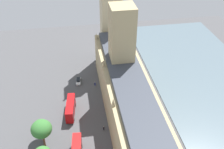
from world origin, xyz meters
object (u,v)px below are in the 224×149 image
parliament_building (127,93)px  plane_tree_far_end (41,127)px  plane_tree_trailing (41,129)px  pedestrian_leading (104,128)px  double_decker_bus_under_trees (71,108)px  car_white_corner (78,81)px  pedestrian_midblock (95,84)px

parliament_building → plane_tree_far_end: parliament_building is taller
plane_tree_trailing → parliament_building: bearing=-160.4°
pedestrian_leading → parliament_building: bearing=71.3°
double_decker_bus_under_trees → plane_tree_trailing: plane_tree_trailing is taller
pedestrian_leading → plane_tree_trailing: (18.16, 3.73, 6.90)m
car_white_corner → pedestrian_leading: (-6.50, 26.12, -0.20)m
pedestrian_midblock → plane_tree_trailing: 33.24m
parliament_building → pedestrian_leading: size_ratio=42.95×
car_white_corner → plane_tree_far_end: (12.31, 26.88, 4.63)m
pedestrian_leading → plane_tree_far_end: size_ratio=0.20×
parliament_building → plane_tree_far_end: size_ratio=8.54×
car_white_corner → pedestrian_midblock: bearing=162.0°
pedestrian_midblock → plane_tree_far_end: (18.60, 24.16, 4.79)m
double_decker_bus_under_trees → car_white_corner: bearing=85.1°
plane_tree_far_end → plane_tree_trailing: (-0.65, 2.97, 2.07)m
plane_tree_far_end → car_white_corner: bearing=-114.6°
plane_tree_trailing → pedestrian_leading: bearing=-168.4°
pedestrian_midblock → plane_tree_trailing: plane_tree_trailing is taller
pedestrian_midblock → plane_tree_trailing: size_ratio=0.16×
pedestrian_leading → plane_tree_far_end: plane_tree_far_end is taller
pedestrian_midblock → plane_tree_far_end: plane_tree_far_end is taller
car_white_corner → plane_tree_far_end: bearing=70.9°
parliament_building → double_decker_bus_under_trees: 19.93m
parliament_building → pedestrian_leading: bearing=34.2°
double_decker_bus_under_trees → plane_tree_far_end: bearing=-125.0°
plane_tree_trailing → double_decker_bus_under_trees: bearing=-122.4°
pedestrian_leading → pedestrian_midblock: size_ratio=0.94×
parliament_building → plane_tree_trailing: parliament_building is taller
pedestrian_midblock → plane_tree_trailing: (17.95, 27.13, 6.86)m
car_white_corner → pedestrian_midblock: 6.85m
pedestrian_leading → pedestrian_midblock: (0.21, -23.39, 0.04)m
double_decker_bus_under_trees → plane_tree_trailing: 16.00m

